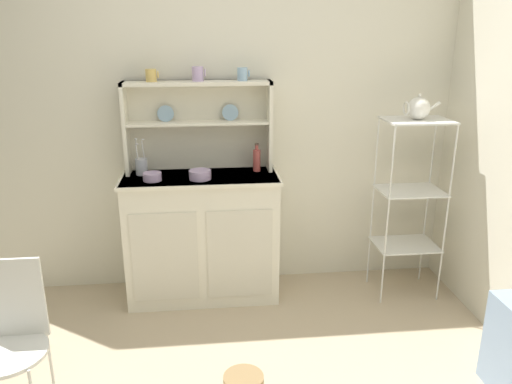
# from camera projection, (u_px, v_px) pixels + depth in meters

# --- Properties ---
(wall_back) EXTENTS (3.84, 0.05, 2.50)m
(wall_back) POSITION_uv_depth(u_px,v_px,m) (227.00, 116.00, 3.52)
(wall_back) COLOR silver
(wall_back) RESTS_ON ground
(hutch_cabinet) EXTENTS (1.06, 0.45, 0.89)m
(hutch_cabinet) POSITION_uv_depth(u_px,v_px,m) (202.00, 236.00, 3.50)
(hutch_cabinet) COLOR silver
(hutch_cabinet) RESTS_ON ground
(hutch_shelf_unit) EXTENTS (0.99, 0.18, 0.61)m
(hutch_shelf_unit) POSITION_uv_depth(u_px,v_px,m) (198.00, 118.00, 3.41)
(hutch_shelf_unit) COLOR silver
(hutch_shelf_unit) RESTS_ON hutch_cabinet
(bakers_rack) EXTENTS (0.43, 0.32, 1.26)m
(bakers_rack) POSITION_uv_depth(u_px,v_px,m) (411.00, 187.00, 3.44)
(bakers_rack) COLOR silver
(bakers_rack) RESTS_ON ground
(wire_chair) EXTENTS (0.36, 0.36, 0.85)m
(wire_chair) POSITION_uv_depth(u_px,v_px,m) (9.00, 333.00, 2.28)
(wire_chair) COLOR white
(wire_chair) RESTS_ON ground
(cup_gold_0) EXTENTS (0.08, 0.07, 0.08)m
(cup_gold_0) POSITION_uv_depth(u_px,v_px,m) (151.00, 75.00, 3.25)
(cup_gold_0) COLOR #DBB760
(cup_gold_0) RESTS_ON hutch_shelf_unit
(cup_lilac_1) EXTENTS (0.09, 0.07, 0.09)m
(cup_lilac_1) POSITION_uv_depth(u_px,v_px,m) (198.00, 74.00, 3.28)
(cup_lilac_1) COLOR #B79ECC
(cup_lilac_1) RESTS_ON hutch_shelf_unit
(cup_sky_2) EXTENTS (0.08, 0.07, 0.08)m
(cup_sky_2) POSITION_uv_depth(u_px,v_px,m) (243.00, 74.00, 3.31)
(cup_sky_2) COLOR #8EB2D1
(cup_sky_2) RESTS_ON hutch_shelf_unit
(bowl_mixing_large) EXTENTS (0.12, 0.12, 0.05)m
(bowl_mixing_large) POSITION_uv_depth(u_px,v_px,m) (152.00, 177.00, 3.26)
(bowl_mixing_large) COLOR #B79ECC
(bowl_mixing_large) RESTS_ON hutch_cabinet
(bowl_floral_medium) EXTENTS (0.14, 0.14, 0.06)m
(bowl_floral_medium) POSITION_uv_depth(u_px,v_px,m) (200.00, 175.00, 3.29)
(bowl_floral_medium) COLOR #B79ECC
(bowl_floral_medium) RESTS_ON hutch_cabinet
(jam_bottle) EXTENTS (0.05, 0.05, 0.19)m
(jam_bottle) POSITION_uv_depth(u_px,v_px,m) (257.00, 160.00, 3.46)
(jam_bottle) COLOR #B74C47
(jam_bottle) RESTS_ON hutch_cabinet
(utensil_jar) EXTENTS (0.08, 0.08, 0.25)m
(utensil_jar) POSITION_uv_depth(u_px,v_px,m) (141.00, 166.00, 3.38)
(utensil_jar) COLOR #B2B7C6
(utensil_jar) RESTS_ON hutch_cabinet
(porcelain_teapot) EXTENTS (0.24, 0.15, 0.17)m
(porcelain_teapot) POSITION_uv_depth(u_px,v_px,m) (418.00, 108.00, 3.28)
(porcelain_teapot) COLOR white
(porcelain_teapot) RESTS_ON bakers_rack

